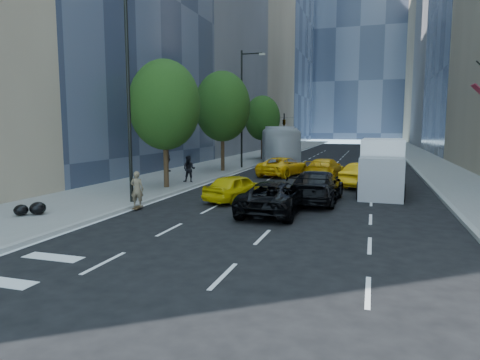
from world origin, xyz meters
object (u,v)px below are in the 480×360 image
(skateboarder, at_px, (137,192))
(city_bus, at_px, (278,145))
(black_sedan_mercedes, at_px, (317,187))
(box_truck, at_px, (382,166))
(black_sedan_lincoln, at_px, (274,197))

(skateboarder, relative_size, city_bus, 0.12)
(black_sedan_mercedes, relative_size, box_truck, 0.85)
(black_sedan_mercedes, relative_size, city_bus, 0.41)
(skateboarder, bearing_deg, black_sedan_lincoln, 179.71)
(black_sedan_mercedes, height_order, city_bus, city_bus)
(skateboarder, height_order, black_sedan_mercedes, skateboarder)
(skateboarder, height_order, city_bus, city_bus)
(black_sedan_mercedes, distance_m, box_truck, 5.13)
(black_sedan_lincoln, distance_m, box_truck, 8.60)
(skateboarder, xyz_separation_m, black_sedan_lincoln, (6.10, 1.01, -0.11))
(black_sedan_mercedes, distance_m, city_bus, 22.92)
(black_sedan_lincoln, xyz_separation_m, box_truck, (4.51, 7.28, 0.83))
(skateboarder, relative_size, box_truck, 0.26)
(black_sedan_mercedes, bearing_deg, black_sedan_lincoln, 68.53)
(skateboarder, height_order, black_sedan_lincoln, skateboarder)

